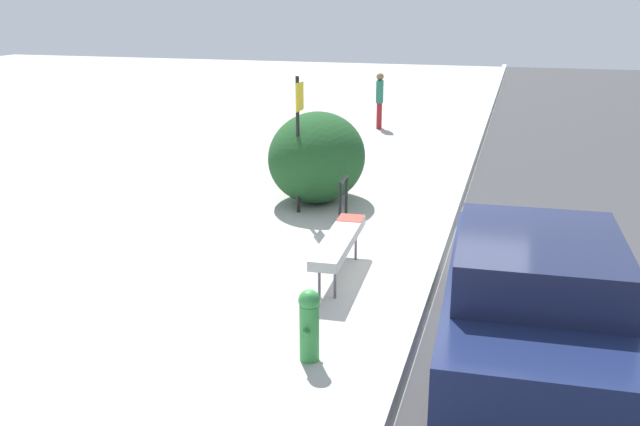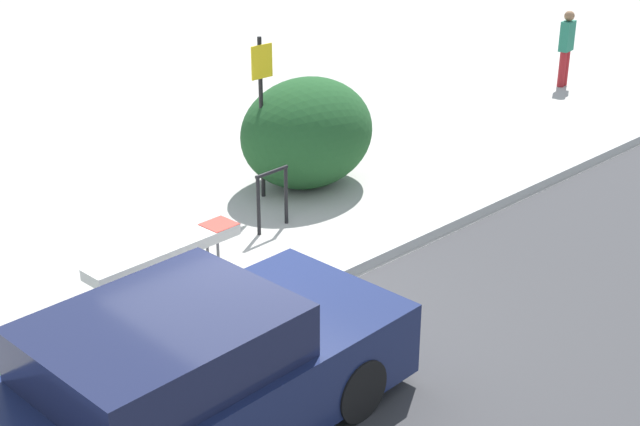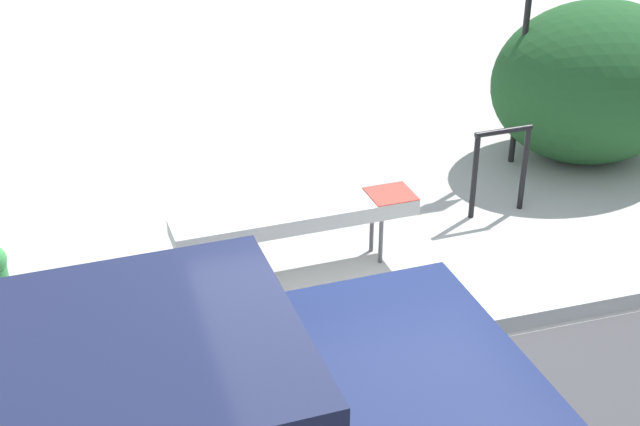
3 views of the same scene
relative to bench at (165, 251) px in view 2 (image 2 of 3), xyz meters
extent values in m
plane|color=#ADAAA3|center=(0.36, -1.16, -0.49)|extent=(60.00, 60.00, 0.00)
cube|color=#B7B7B2|center=(0.36, -1.16, -0.43)|extent=(60.00, 0.20, 0.13)
cylinder|color=#515156|center=(-0.69, -0.13, -0.28)|extent=(0.04, 0.04, 0.43)
cylinder|color=#515156|center=(0.68, -0.07, -0.28)|extent=(0.04, 0.04, 0.43)
cylinder|color=#515156|center=(-0.70, 0.07, -0.28)|extent=(0.04, 0.04, 0.43)
cylinder|color=#515156|center=(0.68, 0.13, -0.28)|extent=(0.04, 0.04, 0.43)
cube|color=#B2B2AD|center=(-0.01, 0.00, 0.01)|extent=(1.98, 0.44, 0.13)
cube|color=red|center=(0.79, 0.03, 0.07)|extent=(0.37, 0.36, 0.01)
cylinder|color=black|center=(1.74, 0.42, -0.09)|extent=(0.05, 0.05, 0.80)
cylinder|color=black|center=(2.24, 0.45, -0.09)|extent=(0.05, 0.05, 0.80)
cylinder|color=black|center=(1.99, 0.44, 0.31)|extent=(0.55, 0.08, 0.05)
cylinder|color=black|center=(2.64, 1.38, 0.66)|extent=(0.06, 0.06, 2.30)
cube|color=yellow|center=(2.64, 1.34, 1.48)|extent=(0.36, 0.02, 0.46)
cylinder|color=#338C3F|center=(-2.11, -0.27, -0.13)|extent=(0.08, 0.07, 0.07)
ellipsoid|color=#1E4C23|center=(3.40, 1.27, 0.31)|extent=(2.10, 1.69, 1.61)
cylinder|color=maroon|center=(11.00, 1.64, -0.13)|extent=(0.14, 0.14, 0.72)
cylinder|color=maroon|center=(10.84, 1.62, -0.13)|extent=(0.14, 0.14, 0.72)
cube|color=#267259|center=(10.92, 1.63, 0.53)|extent=(0.37, 0.24, 0.60)
sphere|color=#8C6647|center=(10.92, 1.63, 0.93)|extent=(0.20, 0.20, 0.20)
cylinder|color=black|center=(-0.24, -1.58, -0.19)|extent=(0.61, 0.20, 0.60)
cylinder|color=black|center=(-0.18, -3.16, -0.19)|extent=(0.61, 0.20, 0.60)
cube|color=#19234C|center=(-1.51, -2.42, 0.00)|extent=(4.26, 1.88, 0.71)
cube|color=#1A203E|center=(-1.68, -2.42, 0.59)|extent=(2.07, 1.63, 0.50)
camera|label=1|loc=(-8.48, -2.14, 3.05)|focal=40.00mm
camera|label=2|loc=(-5.02, -7.68, 4.38)|focal=50.00mm
camera|label=3|loc=(-1.61, -5.90, 3.35)|focal=50.00mm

